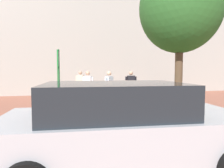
{
  "coord_description": "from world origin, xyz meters",
  "views": [
    {
      "loc": [
        -1.93,
        -8.03,
        1.76
      ],
      "look_at": [
        0.15,
        1.3,
        1.09
      ],
      "focal_mm": 31.87,
      "sensor_mm": 36.0,
      "label": 1
    }
  ],
  "objects_px": {
    "bike_at_sign": "(60,114)",
    "person_shirt_blue": "(109,86)",
    "person_suited_navy": "(131,85)",
    "person_shirt_white": "(80,83)",
    "bollard_steel": "(145,91)",
    "person_casual_tan": "(88,86)",
    "tree_sidewalk": "(180,9)",
    "car_silver_sedan": "(123,126)",
    "bike_rack_cluster": "(175,91)",
    "parking_sign_post": "(59,76)"
  },
  "relations": [
    {
      "from": "person_casual_tan",
      "to": "tree_sidewalk",
      "type": "bearing_deg",
      "value": -47.98
    },
    {
      "from": "bike_at_sign",
      "to": "person_shirt_white",
      "type": "xyz_separation_m",
      "value": [
        0.98,
        5.33,
        0.63
      ]
    },
    {
      "from": "tree_sidewalk",
      "to": "car_silver_sedan",
      "type": "bearing_deg",
      "value": -133.08
    },
    {
      "from": "parking_sign_post",
      "to": "person_shirt_white",
      "type": "relative_size",
      "value": 1.4
    },
    {
      "from": "parking_sign_post",
      "to": "bike_rack_cluster",
      "type": "distance_m",
      "value": 9.47
    },
    {
      "from": "bollard_steel",
      "to": "person_casual_tan",
      "type": "relative_size",
      "value": 0.52
    },
    {
      "from": "bike_rack_cluster",
      "to": "person_shirt_blue",
      "type": "relative_size",
      "value": 1.55
    },
    {
      "from": "person_shirt_white",
      "to": "bollard_steel",
      "type": "bearing_deg",
      "value": -6.69
    },
    {
      "from": "bollard_steel",
      "to": "person_shirt_blue",
      "type": "xyz_separation_m",
      "value": [
        -2.73,
        -2.17,
        0.53
      ]
    },
    {
      "from": "person_shirt_blue",
      "to": "person_suited_navy",
      "type": "relative_size",
      "value": 1.0
    },
    {
      "from": "bollard_steel",
      "to": "person_suited_navy",
      "type": "relative_size",
      "value": 0.52
    },
    {
      "from": "bike_at_sign",
      "to": "person_casual_tan",
      "type": "bearing_deg",
      "value": 69.99
    },
    {
      "from": "person_suited_navy",
      "to": "bollard_steel",
      "type": "bearing_deg",
      "value": 44.96
    },
    {
      "from": "bike_at_sign",
      "to": "bike_rack_cluster",
      "type": "xyz_separation_m",
      "value": [
        7.37,
        5.63,
        -0.0
      ]
    },
    {
      "from": "bollard_steel",
      "to": "bike_at_sign",
      "type": "bearing_deg",
      "value": -135.24
    },
    {
      "from": "bike_rack_cluster",
      "to": "person_suited_navy",
      "type": "height_order",
      "value": "person_suited_navy"
    },
    {
      "from": "person_casual_tan",
      "to": "car_silver_sedan",
      "type": "height_order",
      "value": "person_casual_tan"
    },
    {
      "from": "tree_sidewalk",
      "to": "bike_at_sign",
      "type": "height_order",
      "value": "tree_sidewalk"
    },
    {
      "from": "parking_sign_post",
      "to": "person_suited_navy",
      "type": "relative_size",
      "value": 1.4
    },
    {
      "from": "bike_rack_cluster",
      "to": "bollard_steel",
      "type": "xyz_separation_m",
      "value": [
        -2.46,
        -0.76,
        0.1
      ]
    },
    {
      "from": "tree_sidewalk",
      "to": "parking_sign_post",
      "type": "distance_m",
      "value": 4.92
    },
    {
      "from": "tree_sidewalk",
      "to": "bike_at_sign",
      "type": "relative_size",
      "value": 3.34
    },
    {
      "from": "tree_sidewalk",
      "to": "car_silver_sedan",
      "type": "height_order",
      "value": "tree_sidewalk"
    },
    {
      "from": "parking_sign_post",
      "to": "bollard_steel",
      "type": "xyz_separation_m",
      "value": [
        4.94,
        5.03,
        -1.12
      ]
    },
    {
      "from": "person_shirt_blue",
      "to": "bollard_steel",
      "type": "bearing_deg",
      "value": 38.41
    },
    {
      "from": "person_shirt_white",
      "to": "parking_sign_post",
      "type": "bearing_deg",
      "value": -100.43
    },
    {
      "from": "parking_sign_post",
      "to": "person_shirt_white",
      "type": "xyz_separation_m",
      "value": [
        1.01,
        5.49,
        -0.59
      ]
    },
    {
      "from": "bike_rack_cluster",
      "to": "bike_at_sign",
      "type": "bearing_deg",
      "value": -142.64
    },
    {
      "from": "person_suited_navy",
      "to": "person_shirt_blue",
      "type": "bearing_deg",
      "value": -149.76
    },
    {
      "from": "person_shirt_blue",
      "to": "person_shirt_white",
      "type": "height_order",
      "value": "same"
    },
    {
      "from": "bike_at_sign",
      "to": "bike_rack_cluster",
      "type": "relative_size",
      "value": 0.63
    },
    {
      "from": "parking_sign_post",
      "to": "person_casual_tan",
      "type": "bearing_deg",
      "value": 70.36
    },
    {
      "from": "car_silver_sedan",
      "to": "person_casual_tan",
      "type": "bearing_deg",
      "value": 89.72
    },
    {
      "from": "bike_rack_cluster",
      "to": "person_shirt_white",
      "type": "xyz_separation_m",
      "value": [
        -6.39,
        -0.3,
        0.64
      ]
    },
    {
      "from": "bike_rack_cluster",
      "to": "bollard_steel",
      "type": "distance_m",
      "value": 2.58
    },
    {
      "from": "parking_sign_post",
      "to": "bollard_steel",
      "type": "distance_m",
      "value": 7.14
    },
    {
      "from": "bollard_steel",
      "to": "person_suited_navy",
      "type": "xyz_separation_m",
      "value": [
        -1.38,
        -1.38,
        0.53
      ]
    },
    {
      "from": "person_shirt_blue",
      "to": "car_silver_sedan",
      "type": "relative_size",
      "value": 0.39
    },
    {
      "from": "person_suited_navy",
      "to": "car_silver_sedan",
      "type": "height_order",
      "value": "person_suited_navy"
    },
    {
      "from": "bike_at_sign",
      "to": "person_shirt_blue",
      "type": "relative_size",
      "value": 0.98
    },
    {
      "from": "person_casual_tan",
      "to": "person_suited_navy",
      "type": "bearing_deg",
      "value": 2.7
    },
    {
      "from": "parking_sign_post",
      "to": "bollard_steel",
      "type": "bearing_deg",
      "value": 45.48
    },
    {
      "from": "person_shirt_white",
      "to": "car_silver_sedan",
      "type": "height_order",
      "value": "person_shirt_white"
    },
    {
      "from": "bollard_steel",
      "to": "car_silver_sedan",
      "type": "height_order",
      "value": "car_silver_sedan"
    },
    {
      "from": "bollard_steel",
      "to": "person_casual_tan",
      "type": "height_order",
      "value": "person_casual_tan"
    },
    {
      "from": "bollard_steel",
      "to": "person_suited_navy",
      "type": "height_order",
      "value": "person_suited_navy"
    },
    {
      "from": "bike_at_sign",
      "to": "person_casual_tan",
      "type": "height_order",
      "value": "person_casual_tan"
    },
    {
      "from": "person_shirt_white",
      "to": "car_silver_sedan",
      "type": "bearing_deg",
      "value": -88.52
    },
    {
      "from": "bike_rack_cluster",
      "to": "person_shirt_white",
      "type": "bearing_deg",
      "value": -177.35
    },
    {
      "from": "person_shirt_blue",
      "to": "person_shirt_white",
      "type": "relative_size",
      "value": 1.0
    }
  ]
}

